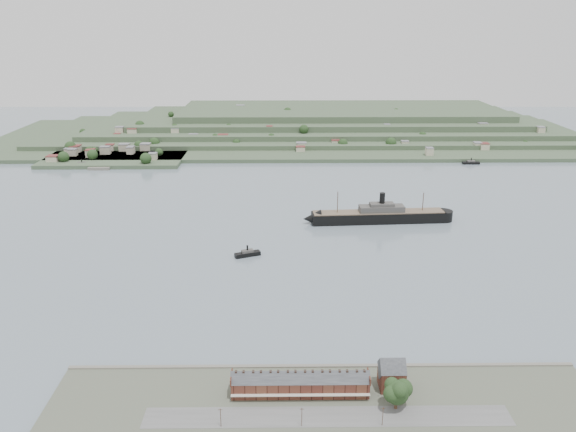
{
  "coord_description": "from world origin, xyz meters",
  "views": [
    {
      "loc": [
        -17.04,
        -358.28,
        144.36
      ],
      "look_at": [
        -12.67,
        30.0,
        9.35
      ],
      "focal_mm": 35.0,
      "sensor_mm": 36.0,
      "label": 1
    }
  ],
  "objects_px": {
    "gabled_building": "(392,374)",
    "fig_tree": "(398,392)",
    "terrace_row": "(300,384)",
    "steamship": "(375,216)",
    "tugboat": "(248,254)"
  },
  "relations": [
    {
      "from": "terrace_row",
      "to": "tugboat",
      "type": "bearing_deg",
      "value": 101.47
    },
    {
      "from": "gabled_building",
      "to": "steamship",
      "type": "distance_m",
      "value": 207.76
    },
    {
      "from": "steamship",
      "to": "tugboat",
      "type": "xyz_separation_m",
      "value": [
        -92.87,
        -64.48,
        -3.24
      ]
    },
    {
      "from": "terrace_row",
      "to": "gabled_building",
      "type": "height_order",
      "value": "gabled_building"
    },
    {
      "from": "gabled_building",
      "to": "steamship",
      "type": "height_order",
      "value": "steamship"
    },
    {
      "from": "terrace_row",
      "to": "fig_tree",
      "type": "xyz_separation_m",
      "value": [
        37.17,
        -9.75,
        3.21
      ]
    },
    {
      "from": "terrace_row",
      "to": "tugboat",
      "type": "relative_size",
      "value": 3.22
    },
    {
      "from": "terrace_row",
      "to": "fig_tree",
      "type": "distance_m",
      "value": 38.56
    },
    {
      "from": "terrace_row",
      "to": "fig_tree",
      "type": "relative_size",
      "value": 4.22
    },
    {
      "from": "steamship",
      "to": "fig_tree",
      "type": "bearing_deg",
      "value": -96.78
    },
    {
      "from": "gabled_building",
      "to": "fig_tree",
      "type": "xyz_separation_m",
      "value": [
        -0.33,
        -13.77,
        1.87
      ]
    },
    {
      "from": "tugboat",
      "to": "fig_tree",
      "type": "xyz_separation_m",
      "value": [
        66.73,
        -155.42,
        8.21
      ]
    },
    {
      "from": "steamship",
      "to": "tugboat",
      "type": "bearing_deg",
      "value": -145.23
    },
    {
      "from": "terrace_row",
      "to": "steamship",
      "type": "distance_m",
      "value": 219.48
    },
    {
      "from": "steamship",
      "to": "terrace_row",
      "type": "bearing_deg",
      "value": -106.77
    }
  ]
}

